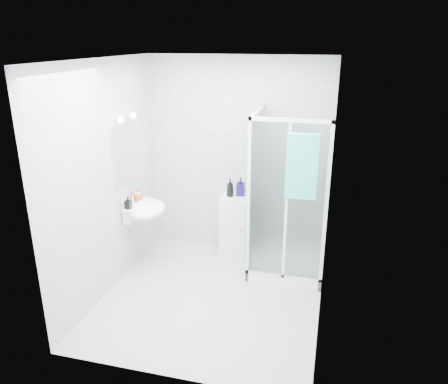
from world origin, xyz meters
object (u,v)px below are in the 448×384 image
(storage_cabinet, at_px, (235,226))
(shampoo_bottle_b, at_px, (241,187))
(wall_basin, at_px, (145,209))
(shampoo_bottle_a, at_px, (230,188))
(hand_towel, at_px, (302,165))
(soap_dispenser_black, at_px, (128,203))
(soap_dispenser_orange, at_px, (138,195))
(shower_enclosure, at_px, (281,239))

(storage_cabinet, distance_m, shampoo_bottle_b, 0.55)
(wall_basin, bearing_deg, shampoo_bottle_a, 30.19)
(hand_towel, distance_m, soap_dispenser_black, 2.09)
(wall_basin, bearing_deg, shampoo_bottle_b, 30.26)
(shampoo_bottle_a, relative_size, soap_dispenser_black, 1.57)
(soap_dispenser_orange, bearing_deg, storage_cabinet, 22.67)
(shampoo_bottle_a, bearing_deg, wall_basin, -149.81)
(shower_enclosure, distance_m, shampoo_bottle_b, 0.85)
(shower_enclosure, distance_m, soap_dispenser_orange, 1.86)
(storage_cabinet, distance_m, shampoo_bottle_a, 0.55)
(shower_enclosure, distance_m, storage_cabinet, 0.69)
(shampoo_bottle_b, distance_m, soap_dispenser_black, 1.44)
(shower_enclosure, xyz_separation_m, soap_dispenser_orange, (-1.78, -0.22, 0.49))
(storage_cabinet, distance_m, soap_dispenser_black, 1.46)
(storage_cabinet, xyz_separation_m, soap_dispenser_orange, (-1.14, -0.48, 0.51))
(hand_towel, xyz_separation_m, shampoo_bottle_b, (-0.81, 0.71, -0.54))
(wall_basin, xyz_separation_m, soap_dispenser_orange, (-0.12, 0.10, 0.14))
(storage_cabinet, bearing_deg, wall_basin, -149.29)
(hand_towel, bearing_deg, shower_enclosure, 119.55)
(storage_cabinet, xyz_separation_m, shampoo_bottle_b, (0.05, 0.05, 0.55))
(shampoo_bottle_b, relative_size, soap_dispenser_black, 1.60)
(shower_enclosure, bearing_deg, soap_dispenser_orange, -173.11)
(storage_cabinet, xyz_separation_m, soap_dispenser_black, (-1.14, -0.76, 0.51))
(shower_enclosure, bearing_deg, shampoo_bottle_a, 161.55)
(wall_basin, bearing_deg, soap_dispenser_orange, 140.83)
(hand_towel, relative_size, soap_dispenser_black, 4.79)
(storage_cabinet, height_order, soap_dispenser_orange, soap_dispenser_orange)
(soap_dispenser_black, bearing_deg, soap_dispenser_orange, 90.00)
(hand_towel, bearing_deg, wall_basin, 177.41)
(shampoo_bottle_a, height_order, soap_dispenser_orange, shampoo_bottle_a)
(shampoo_bottle_b, bearing_deg, hand_towel, -41.13)
(wall_basin, distance_m, soap_dispenser_orange, 0.21)
(soap_dispenser_orange, bearing_deg, shampoo_bottle_a, 22.79)
(shower_enclosure, height_order, wall_basin, shower_enclosure)
(shampoo_bottle_a, xyz_separation_m, soap_dispenser_black, (-1.07, -0.73, -0.04))
(wall_basin, bearing_deg, hand_towel, -2.59)
(wall_basin, relative_size, shampoo_bottle_a, 2.36)
(storage_cabinet, relative_size, soap_dispenser_orange, 5.66)
(storage_cabinet, bearing_deg, soap_dispenser_black, -145.38)
(shampoo_bottle_a, height_order, shampoo_bottle_b, shampoo_bottle_b)
(hand_towel, bearing_deg, shampoo_bottle_b, 138.87)
(shampoo_bottle_a, xyz_separation_m, shampoo_bottle_b, (0.12, 0.07, 0.00))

